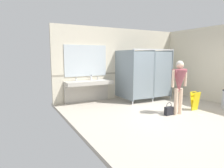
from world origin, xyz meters
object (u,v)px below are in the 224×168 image
Objects in this scene: soap_dispenser at (91,78)px; wet_floor_sign at (195,101)px; handbag at (169,111)px; person_standing at (179,81)px.

soap_dispenser is 0.33× the size of wet_floor_sign.
soap_dispenser is at bearing 132.38° from wet_floor_sign.
soap_dispenser reaches higher than wet_floor_sign.
person_standing is at bearing -13.31° from handbag.
wet_floor_sign is at bearing 4.45° from person_standing.
handbag is at bearing 179.70° from wet_floor_sign.
wet_floor_sign reaches higher than handbag.
wet_floor_sign is at bearing -0.30° from handbag.
wet_floor_sign is (0.83, 0.06, -0.70)m from person_standing.
person_standing reaches higher than handbag.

